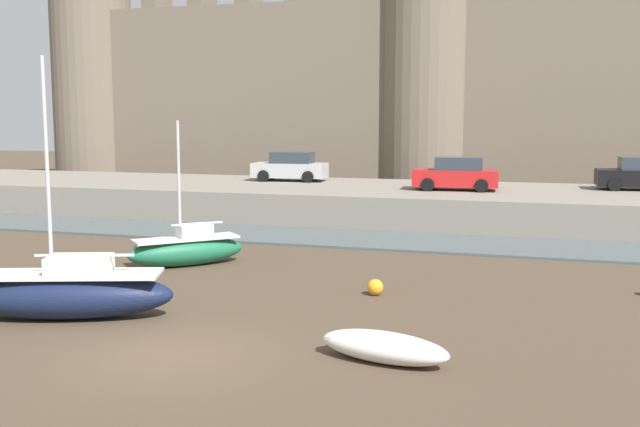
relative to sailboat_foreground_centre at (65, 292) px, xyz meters
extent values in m
plane|color=#4C3D2D|center=(3.98, -1.88, -0.69)|extent=(160.00, 160.00, 0.00)
cube|color=#47565B|center=(3.98, 14.10, -0.64)|extent=(80.00, 4.50, 0.10)
cube|color=gray|center=(3.98, 21.35, 0.09)|extent=(61.71, 10.00, 1.57)
cube|color=#706354|center=(3.98, 32.70, 5.62)|extent=(49.71, 2.80, 12.62)
cylinder|color=#706354|center=(-20.87, 32.70, 7.88)|extent=(5.81, 5.81, 17.15)
cylinder|color=#706354|center=(3.98, 32.70, 7.88)|extent=(5.81, 5.81, 17.15)
cube|color=#6A5E4F|center=(-15.37, 32.70, 12.48)|extent=(1.10, 2.52, 1.10)
cube|color=#6A5E4F|center=(-11.85, 32.70, 12.48)|extent=(1.10, 2.52, 1.10)
ellipsoid|color=#141E3D|center=(-0.02, -0.01, -0.09)|extent=(5.79, 3.28, 1.20)
cube|color=silver|center=(-0.02, -0.01, 0.47)|extent=(5.08, 2.84, 0.08)
cube|color=silver|center=(0.37, 0.13, 0.73)|extent=(1.81, 1.46, 0.44)
cylinder|color=silver|center=(-0.29, -0.10, 3.24)|extent=(0.10, 0.10, 5.46)
cylinder|color=silver|center=(0.51, 0.17, 0.96)|extent=(2.40, 0.89, 0.08)
ellipsoid|color=#1E6B47|center=(-0.22, 7.12, -0.19)|extent=(3.78, 3.78, 0.99)
cube|color=silver|center=(-0.22, 7.12, 0.26)|extent=(3.30, 3.30, 0.08)
cube|color=silver|center=(0.00, 7.34, 0.52)|extent=(1.38, 1.38, 0.44)
cylinder|color=silver|center=(-0.36, 6.97, 2.32)|extent=(0.10, 0.10, 4.04)
cylinder|color=silver|center=(0.07, 7.41, 0.75)|extent=(1.37, 1.37, 0.08)
ellipsoid|color=silver|center=(8.57, -0.94, -0.37)|extent=(3.05, 1.57, 0.65)
ellipsoid|color=white|center=(8.57, -0.94, -0.31)|extent=(2.49, 1.25, 0.35)
cube|color=beige|center=(8.78, -0.99, -0.27)|extent=(0.37, 0.86, 0.06)
cube|color=beige|center=(7.46, -0.71, -0.29)|extent=(0.39, 0.59, 0.08)
sphere|color=orange|center=(7.05, 4.82, -0.45)|extent=(0.47, 0.47, 0.47)
cube|color=black|center=(16.01, 23.55, 1.48)|extent=(4.20, 1.95, 0.80)
cylinder|color=black|center=(14.79, 22.63, 1.20)|extent=(0.65, 0.22, 0.64)
cylinder|color=black|center=(14.69, 24.32, 1.20)|extent=(0.65, 0.22, 0.64)
cube|color=#B2B5B7|center=(-2.16, 23.42, 1.48)|extent=(4.20, 1.95, 0.80)
cube|color=#2D3842|center=(-2.01, 23.43, 2.18)|extent=(2.34, 1.63, 0.64)
cylinder|color=black|center=(-3.37, 22.50, 1.20)|extent=(0.65, 0.22, 0.64)
cylinder|color=black|center=(-3.48, 24.19, 1.20)|extent=(0.65, 0.22, 0.64)
cylinder|color=black|center=(-0.84, 22.65, 1.20)|extent=(0.65, 0.22, 0.64)
cylinder|color=black|center=(-0.94, 24.35, 1.20)|extent=(0.65, 0.22, 0.64)
cube|color=red|center=(7.36, 20.84, 1.48)|extent=(4.20, 1.95, 0.80)
cube|color=#2D3842|center=(7.51, 20.85, 2.18)|extent=(2.34, 1.63, 0.64)
cylinder|color=black|center=(6.14, 19.92, 1.20)|extent=(0.65, 0.22, 0.64)
cylinder|color=black|center=(6.04, 21.61, 1.20)|extent=(0.65, 0.22, 0.64)
cylinder|color=black|center=(8.68, 20.07, 1.20)|extent=(0.65, 0.22, 0.64)
cylinder|color=black|center=(8.58, 21.77, 1.20)|extent=(0.65, 0.22, 0.64)
camera|label=1|loc=(11.80, -15.98, 4.49)|focal=42.00mm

